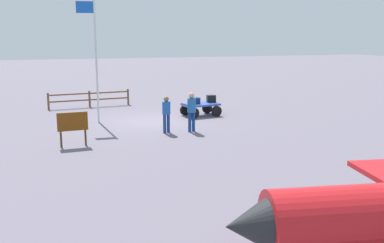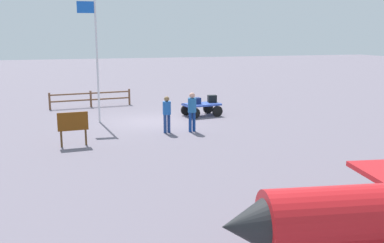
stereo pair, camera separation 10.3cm
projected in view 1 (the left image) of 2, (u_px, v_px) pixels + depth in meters
The scene contains 9 objects.
ground_plane at pixel (150, 121), 21.72m from camera, with size 120.00×120.00×0.00m, color slate.
luggage_cart at pixel (200, 107), 23.07m from camera, with size 2.07×1.45×0.67m.
suitcase_grey at pixel (194, 101), 22.89m from camera, with size 0.61×0.40×0.33m.
suitcase_tan at pixel (211, 99), 23.42m from camera, with size 0.49×0.36×0.39m.
worker_lead at pixel (192, 108), 19.21m from camera, with size 0.46×0.46×1.77m.
worker_trailing at pixel (166, 111), 18.99m from camera, with size 0.46×0.46×1.63m.
flagpole at pixel (94, 53), 20.77m from camera, with size 0.88×0.10×5.91m.
signboard at pixel (73, 124), 16.68m from camera, with size 1.16×0.13×1.34m.
wooden_fence at pixel (90, 98), 25.90m from camera, with size 4.83×0.55×0.98m.
Camera 1 is at (4.54, 20.91, 4.26)m, focal length 40.48 mm.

